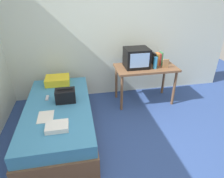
# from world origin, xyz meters

# --- Properties ---
(ground_plane) EXTENTS (8.00, 8.00, 0.00)m
(ground_plane) POSITION_xyz_m (0.00, 0.00, 0.00)
(ground_plane) COLOR #2D4784
(wall_back) EXTENTS (5.20, 0.10, 2.60)m
(wall_back) POSITION_xyz_m (0.00, 2.00, 1.30)
(wall_back) COLOR silver
(wall_back) RESTS_ON ground
(bed) EXTENTS (1.00, 2.00, 0.50)m
(bed) POSITION_xyz_m (-0.99, 0.78, 0.25)
(bed) COLOR brown
(bed) RESTS_ON ground
(desk) EXTENTS (1.16, 0.60, 0.75)m
(desk) POSITION_xyz_m (0.63, 1.47, 0.65)
(desk) COLOR brown
(desk) RESTS_ON ground
(tv) EXTENTS (0.44, 0.39, 0.36)m
(tv) POSITION_xyz_m (0.44, 1.49, 0.93)
(tv) COLOR black
(tv) RESTS_ON desk
(water_bottle) EXTENTS (0.07, 0.07, 0.22)m
(water_bottle) POSITION_xyz_m (0.76, 1.35, 0.86)
(water_bottle) COLOR #3399DB
(water_bottle) RESTS_ON desk
(book_row) EXTENTS (0.16, 0.17, 0.24)m
(book_row) POSITION_xyz_m (0.88, 1.55, 0.86)
(book_row) COLOR black
(book_row) RESTS_ON desk
(picture_frame) EXTENTS (0.11, 0.02, 0.16)m
(picture_frame) POSITION_xyz_m (0.97, 1.34, 0.83)
(picture_frame) COLOR #9E754C
(picture_frame) RESTS_ON desk
(pillow) EXTENTS (0.43, 0.34, 0.13)m
(pillow) POSITION_xyz_m (-1.03, 1.55, 0.57)
(pillow) COLOR yellow
(pillow) RESTS_ON bed
(handbag) EXTENTS (0.30, 0.20, 0.22)m
(handbag) POSITION_xyz_m (-0.87, 0.87, 0.61)
(handbag) COLOR black
(handbag) RESTS_ON bed
(magazine) EXTENTS (0.21, 0.29, 0.01)m
(magazine) POSITION_xyz_m (-1.14, 0.50, 0.51)
(magazine) COLOR white
(magazine) RESTS_ON bed
(remote_dark) EXTENTS (0.04, 0.16, 0.02)m
(remote_dark) POSITION_xyz_m (-0.87, 0.19, 0.52)
(remote_dark) COLOR black
(remote_dark) RESTS_ON bed
(remote_silver) EXTENTS (0.04, 0.14, 0.02)m
(remote_silver) POSITION_xyz_m (-1.17, 1.02, 0.52)
(remote_silver) COLOR #B7B7BC
(remote_silver) RESTS_ON bed
(folded_towel) EXTENTS (0.28, 0.22, 0.06)m
(folded_towel) POSITION_xyz_m (-0.97, 0.22, 0.54)
(folded_towel) COLOR white
(folded_towel) RESTS_ON bed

